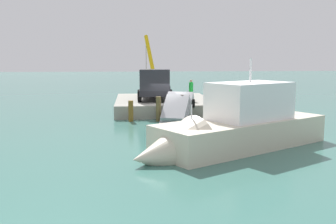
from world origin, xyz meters
TOP-DOWN VIEW (x-y plane):
  - ground at (0.00, 0.00)m, footprint 200.00×200.00m
  - dock at (-4.47, 0.00)m, footprint 10.13×7.99m
  - crane_truck at (-3.46, -0.79)m, footprint 9.05×3.07m
  - dock_worker at (-2.35, 2.07)m, footprint 0.34×0.34m
  - salvaged_car at (1.78, 0.37)m, footprint 4.16×3.12m
  - moored_yacht at (10.49, 1.71)m, footprint 8.32×11.11m
  - piling_near at (1.32, -2.77)m, footprint 0.35×0.35m
  - piling_mid at (1.46, -0.82)m, footprint 0.36×0.36m
  - piling_far at (1.13, 0.93)m, footprint 0.34×0.34m
  - piling_end at (1.43, 3.10)m, footprint 0.38×0.38m

SIDE VIEW (x-z plane):
  - ground at x=0.00m, z-range 0.00..0.00m
  - dock at x=-4.47m, z-range 0.00..0.98m
  - salvaged_car at x=1.78m, z-range -0.95..2.13m
  - moored_yacht at x=10.49m, z-range -2.16..3.48m
  - piling_near at x=1.32m, z-range 0.00..1.47m
  - piling_mid at x=1.46m, z-range 0.00..1.74m
  - piling_far at x=1.13m, z-range 0.00..1.84m
  - piling_end at x=1.43m, z-range 0.00..1.88m
  - dock_worker at x=-2.35m, z-range 0.99..2.74m
  - crane_truck at x=-3.46m, z-range -0.58..5.10m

